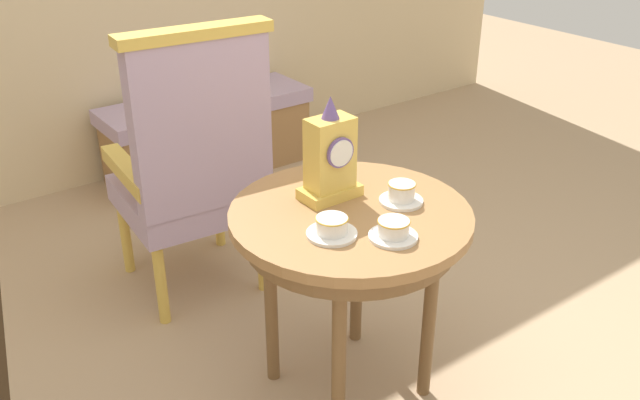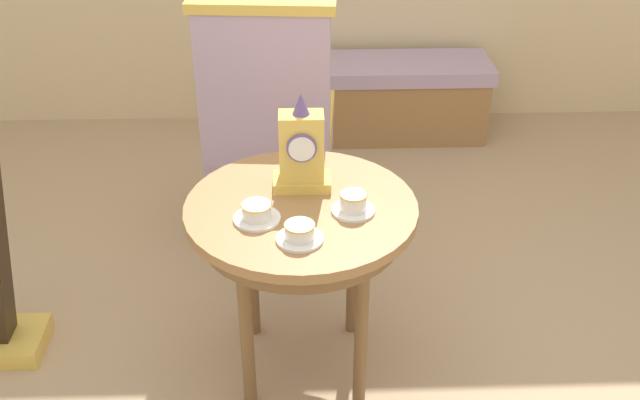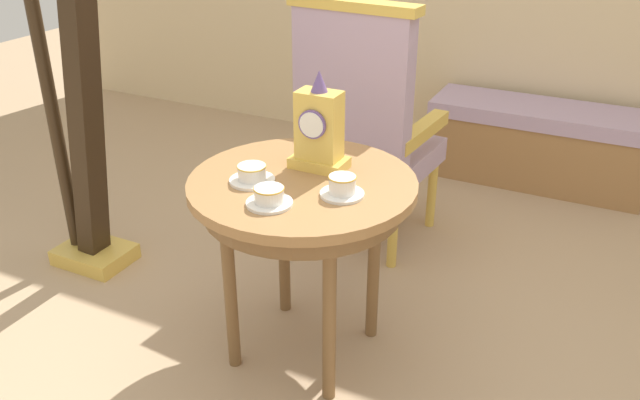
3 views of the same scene
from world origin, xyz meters
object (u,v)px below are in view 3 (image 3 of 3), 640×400
at_px(teacup_left, 252,175).
at_px(harp, 74,102).
at_px(teacup_center, 342,187).
at_px(side_table, 303,201).
at_px(mantel_clock, 319,130).
at_px(armchair, 363,124).
at_px(window_bench, 538,144).
at_px(teacup_right, 269,197).

bearing_deg(teacup_left, harp, 167.85).
bearing_deg(teacup_center, side_table, 163.37).
bearing_deg(side_table, teacup_center, -16.63).
bearing_deg(mantel_clock, armchair, 100.55).
bearing_deg(side_table, harp, 173.76).
relative_size(side_table, teacup_center, 5.44).
height_order(side_table, teacup_left, teacup_left).
bearing_deg(mantel_clock, teacup_center, -45.14).
bearing_deg(teacup_left, teacup_center, 7.13).
bearing_deg(harp, mantel_clock, -0.45).
distance_m(teacup_left, window_bench, 2.13).
bearing_deg(armchair, teacup_right, -83.30).
xyz_separation_m(side_table, window_bench, (0.48, 1.89, -0.39)).
distance_m(teacup_right, teacup_center, 0.23).
bearing_deg(teacup_center, mantel_clock, 134.86).
xyz_separation_m(teacup_left, harp, (-0.96, 0.21, 0.04)).
xyz_separation_m(teacup_left, window_bench, (0.62, 1.97, -0.49)).
bearing_deg(harp, armchair, 35.57).
bearing_deg(harp, teacup_center, -7.61).
relative_size(teacup_left, mantel_clock, 0.44).
bearing_deg(armchair, harp, -144.43).
relative_size(side_table, window_bench, 0.64).
bearing_deg(window_bench, side_table, -104.37).
bearing_deg(teacup_center, teacup_left, -172.87).
relative_size(teacup_right, teacup_center, 1.03).
relative_size(teacup_center, harp, 0.07).
xyz_separation_m(teacup_center, mantel_clock, (-0.16, 0.16, 0.11)).
height_order(harp, window_bench, harp).
bearing_deg(harp, window_bench, 48.18).
relative_size(side_table, harp, 0.40).
distance_m(teacup_center, armchair, 0.92).
bearing_deg(teacup_left, mantel_clock, 54.06).
relative_size(side_table, teacup_right, 5.29).
height_order(teacup_left, armchair, armchair).
bearing_deg(window_bench, teacup_center, -99.44).
bearing_deg(side_table, mantel_clock, 88.54).
xyz_separation_m(teacup_right, window_bench, (0.49, 2.09, -0.49)).
bearing_deg(armchair, side_table, -81.06).
xyz_separation_m(teacup_center, window_bench, (0.32, 1.93, -0.49)).
xyz_separation_m(teacup_right, teacup_center, (0.17, 0.15, 0.00)).
distance_m(teacup_left, teacup_right, 0.18).
relative_size(teacup_right, armchair, 0.12).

